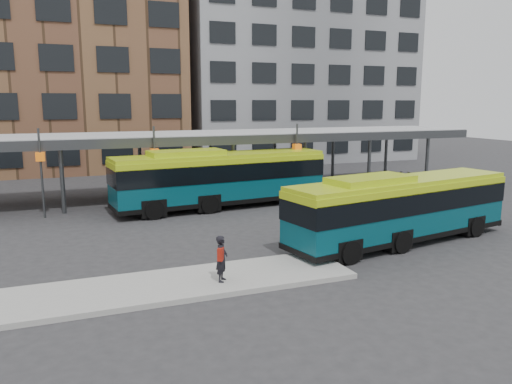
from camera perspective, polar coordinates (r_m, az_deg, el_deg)
name	(u,v)px	position (r m, az deg, el deg)	size (l,w,h in m)	color
ground	(269,249)	(21.31, 1.45, -6.49)	(120.00, 120.00, 0.00)	#28282B
boarding_island	(150,288)	(17.09, -12.01, -10.69)	(14.00, 3.00, 0.18)	gray
canopy	(191,137)	(32.71, -7.42, 6.24)	(40.00, 6.53, 4.80)	#999B9E
building_brick	(30,47)	(51.08, -24.43, 14.81)	(26.00, 14.00, 22.00)	brown
building_grey	(291,66)	(56.29, 3.98, 14.14)	(24.00, 14.00, 20.00)	slate
bus_front	(400,207)	(22.69, 16.16, -1.65)	(11.52, 4.33, 3.11)	#063E4A
bus_rear	(220,177)	(29.27, -4.11, 1.71)	(12.82, 3.92, 3.48)	#063E4A
pedestrian	(222,258)	(16.87, -3.93, -7.57)	(0.62, 0.69, 1.58)	black
bike_rack	(376,180)	(37.88, 13.54, 1.35)	(6.93, 1.34, 1.01)	slate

